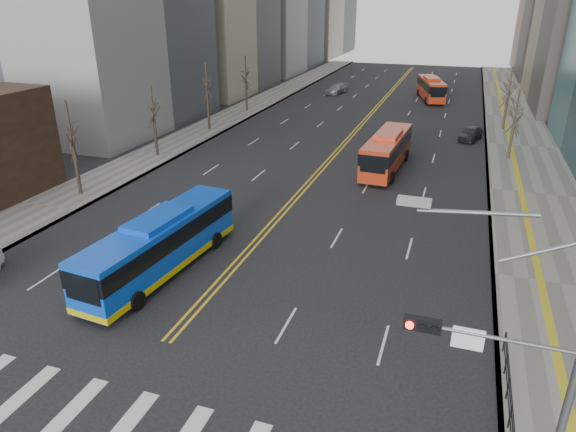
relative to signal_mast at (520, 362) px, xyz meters
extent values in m
plane|color=black|center=(-13.77, -2.00, -4.86)|extent=(220.00, 220.00, 0.00)
cube|color=slate|center=(3.73, 43.00, -4.78)|extent=(7.00, 130.00, 0.15)
cube|color=slate|center=(-30.27, 43.00, -4.78)|extent=(5.00, 130.00, 0.15)
cube|color=silver|center=(-17.31, -2.00, -4.85)|extent=(0.70, 4.00, 0.01)
cube|color=silver|center=(-14.95, -2.00, -4.85)|extent=(0.70, 4.00, 0.01)
cube|color=silver|center=(-12.58, -2.00, -4.85)|extent=(0.70, 4.00, 0.01)
cube|color=gold|center=(-13.97, 53.00, -4.85)|extent=(0.15, 100.00, 0.01)
cube|color=gold|center=(-13.57, 53.00, -4.85)|extent=(0.15, 100.00, 0.01)
cylinder|color=slate|center=(1.43, 0.00, -0.86)|extent=(0.24, 0.24, 8.00)
cylinder|color=slate|center=(-0.82, 0.00, 0.64)|extent=(4.50, 0.12, 0.12)
cube|color=black|center=(-2.77, 0.00, 0.64)|extent=(1.10, 0.28, 0.38)
cylinder|color=#FF190C|center=(-3.12, -0.16, 0.64)|extent=(0.24, 0.08, 0.24)
cylinder|color=black|center=(-2.77, -0.16, 0.64)|extent=(0.24, 0.08, 0.24)
cylinder|color=black|center=(-2.42, -0.16, 0.64)|extent=(0.24, 0.08, 0.24)
cube|color=white|center=(-1.47, 0.00, 0.44)|extent=(0.90, 0.06, 0.70)
cube|color=#999993|center=(-3.37, 0.00, 4.44)|extent=(0.90, 0.35, 0.18)
cube|color=black|center=(0.53, 4.00, -3.71)|extent=(0.04, 6.00, 0.04)
cylinder|color=black|center=(0.53, 2.50, -4.21)|extent=(0.06, 0.06, 1.00)
cylinder|color=black|center=(0.53, 4.00, -4.21)|extent=(0.06, 0.06, 1.00)
cylinder|color=black|center=(0.53, 5.50, -4.21)|extent=(0.06, 0.06, 1.00)
cylinder|color=black|center=(0.53, 7.00, -4.21)|extent=(0.06, 0.06, 1.00)
cylinder|color=#2E231C|center=(-29.77, 17.00, -2.91)|extent=(0.28, 0.28, 3.90)
cylinder|color=#2E231C|center=(-29.77, 28.00, -3.06)|extent=(0.28, 0.28, 3.60)
cylinder|color=#2E231C|center=(-29.77, 39.00, -2.86)|extent=(0.28, 0.28, 4.00)
cylinder|color=#2E231C|center=(-29.77, 50.00, -2.96)|extent=(0.28, 0.28, 3.80)
cylinder|color=#2E231C|center=(2.23, 38.00, -3.11)|extent=(0.28, 0.28, 3.50)
cylinder|color=#2E231C|center=(2.23, 50.00, -2.98)|extent=(0.28, 0.28, 3.75)
cube|color=blue|center=(-17.33, 8.66, -3.13)|extent=(3.47, 11.78, 2.74)
cube|color=black|center=(-17.33, 8.66, -2.59)|extent=(3.53, 11.80, 0.99)
cube|color=blue|center=(-17.33, 8.66, -1.66)|extent=(2.30, 4.22, 0.40)
cube|color=#CFB90A|center=(-17.33, 8.66, -4.31)|extent=(3.53, 11.80, 0.35)
cylinder|color=black|center=(-18.87, 5.07, -4.36)|extent=(0.39, 1.02, 1.00)
cylinder|color=black|center=(-16.47, 4.85, -4.36)|extent=(0.39, 1.02, 1.00)
cylinder|color=black|center=(-18.20, 12.47, -4.36)|extent=(0.39, 1.02, 1.00)
cylinder|color=black|center=(-15.79, 12.25, -4.36)|extent=(0.39, 1.02, 1.00)
cube|color=#B83113|center=(-8.30, 31.05, -3.13)|extent=(3.00, 10.79, 2.75)
cube|color=black|center=(-8.30, 31.05, -2.58)|extent=(3.06, 10.81, 0.99)
cube|color=#B83113|center=(-8.30, 31.05, -1.65)|extent=(2.14, 3.84, 0.40)
cylinder|color=black|center=(-9.69, 27.70, -4.36)|extent=(0.35, 1.01, 1.00)
cylinder|color=black|center=(-7.27, 27.57, -4.36)|extent=(0.35, 1.01, 1.00)
cylinder|color=black|center=(-9.32, 34.52, -4.36)|extent=(0.35, 1.01, 1.00)
cylinder|color=black|center=(-6.90, 34.39, -4.36)|extent=(0.35, 1.01, 1.00)
cube|color=#B83113|center=(-7.25, 66.30, -3.17)|extent=(4.92, 10.63, 2.67)
cube|color=black|center=(-7.25, 66.30, -2.63)|extent=(4.98, 10.67, 0.97)
cube|color=#B83113|center=(-7.25, 66.30, -1.74)|extent=(2.75, 3.99, 0.40)
cylinder|color=black|center=(-7.54, 62.79, -4.36)|extent=(0.54, 1.04, 1.00)
cylinder|color=black|center=(-5.26, 63.39, -4.36)|extent=(0.54, 1.04, 1.00)
cylinder|color=black|center=(-9.23, 69.21, -4.36)|extent=(0.54, 1.04, 1.00)
cylinder|color=black|center=(-6.95, 69.81, -4.36)|extent=(0.54, 1.04, 1.00)
imported|color=black|center=(-1.27, 44.08, -4.13)|extent=(2.83, 4.56, 1.45)
imported|color=gray|center=(-21.64, 66.96, -4.14)|extent=(3.01, 5.28, 1.44)
imported|color=black|center=(-6.44, 78.98, -4.32)|extent=(2.45, 4.10, 1.07)
camera|label=1|loc=(-2.46, -13.14, 9.54)|focal=32.00mm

